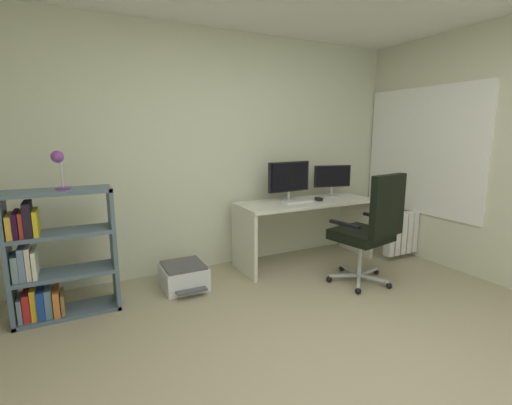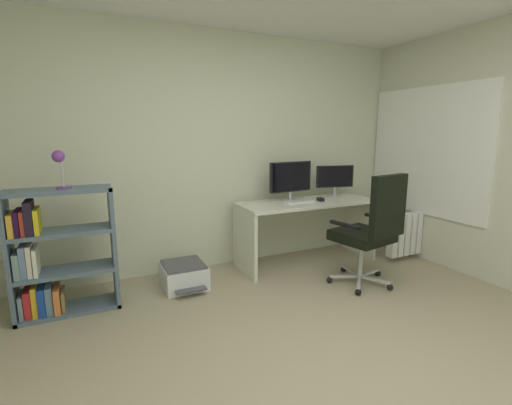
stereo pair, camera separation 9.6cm
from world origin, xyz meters
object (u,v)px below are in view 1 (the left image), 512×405
desk (305,216)px  computer_mouse (319,199)px  monitor_secondary (332,178)px  office_chair (371,226)px  monitor_main (289,178)px  radiator (410,232)px  printer (184,276)px  bookshelf (51,260)px  desk_lamp (59,163)px  keyboard (297,202)px

desk → computer_mouse: (0.14, -0.06, 0.20)m
monitor_secondary → computer_mouse: 0.41m
desk → office_chair: size_ratio=1.42×
monitor_main → radiator: (1.39, -0.52, -0.67)m
desk → radiator: desk is taller
monitor_main → printer: (-1.29, -0.17, -0.86)m
monitor_secondary → bookshelf: bearing=-175.4°
desk_lamp → printer: bearing=4.1°
radiator → office_chair: bearing=-158.3°
computer_mouse → bookshelf: bookshelf is taller
monitor_secondary → keyboard: monitor_secondary is taller
monitor_secondary → keyboard: size_ratio=1.35×
keyboard → office_chair: (0.32, -0.79, -0.13)m
desk → office_chair: office_chair is taller
monitor_secondary → desk_lamp: (-2.86, -0.24, 0.30)m
monitor_main → monitor_secondary: (0.61, 0.00, -0.03)m
computer_mouse → desk_lamp: bearing=-164.3°
monitor_main → office_chair: 1.07m
desk → monitor_secondary: (0.45, 0.10, 0.41)m
monitor_secondary → radiator: size_ratio=0.62×
desk → radiator: (1.23, -0.42, -0.23)m
computer_mouse → desk: bearing=169.5°
desk → office_chair: 0.86m
printer → desk: bearing=2.6°
monitor_secondary → bookshelf: 3.03m
desk_lamp → printer: (0.97, 0.07, -1.13)m
keyboard → bookshelf: 2.41m
computer_mouse → office_chair: 0.79m
monitor_secondary → radiator: monitor_secondary is taller
monitor_secondary → office_chair: (-0.27, -0.94, -0.35)m
desk → desk_lamp: size_ratio=5.22×
monitor_secondary → keyboard: 0.65m
keyboard → desk_lamp: desk_lamp is taller
office_chair → desk_lamp: size_ratio=3.67×
monitor_secondary → desk: bearing=-167.1°
radiator → keyboard: bearing=164.9°
monitor_main → office_chair: size_ratio=0.49×
computer_mouse → bookshelf: size_ratio=0.10×
office_chair → desk_lamp: bearing=164.8°
office_chair → desk_lamp: (-2.59, 0.70, 0.65)m
computer_mouse → radiator: (1.10, -0.36, -0.43)m
office_chair → radiator: 1.17m
office_chair → radiator: size_ratio=1.50×
bookshelf → radiator: 3.78m
monitor_secondary → computer_mouse: bearing=-152.4°
office_chair → printer: bearing=154.6°
office_chair → desk_lamp: desk_lamp is taller
keyboard → radiator: keyboard is taller
keyboard → monitor_main: bearing=96.0°
radiator → bookshelf: bearing=175.7°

